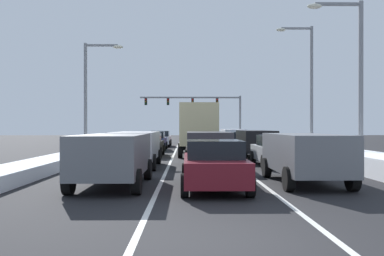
% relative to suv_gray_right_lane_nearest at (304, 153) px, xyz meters
% --- Properties ---
extents(ground_plane, '(130.61, 130.61, 0.00)m').
position_rel_suv_gray_right_lane_nearest_xyz_m(ground_plane, '(-3.17, 13.01, -1.02)').
color(ground_plane, black).
extents(lane_stripe_between_right_lane_and_center_lane, '(0.14, 55.26, 0.01)m').
position_rel_suv_gray_right_lane_nearest_xyz_m(lane_stripe_between_right_lane_and_center_lane, '(-1.47, 18.04, -1.01)').
color(lane_stripe_between_right_lane_and_center_lane, silver).
rests_on(lane_stripe_between_right_lane_and_center_lane, ground).
extents(lane_stripe_between_center_lane_and_left_lane, '(0.14, 55.26, 0.01)m').
position_rel_suv_gray_right_lane_nearest_xyz_m(lane_stripe_between_center_lane_and_left_lane, '(-4.87, 18.04, -1.01)').
color(lane_stripe_between_center_lane_and_left_lane, silver).
rests_on(lane_stripe_between_center_lane_and_left_lane, ground).
extents(snow_bank_right_shoulder, '(2.10, 55.26, 0.76)m').
position_rel_suv_gray_right_lane_nearest_xyz_m(snow_bank_right_shoulder, '(3.83, 18.04, -0.63)').
color(snow_bank_right_shoulder, white).
rests_on(snow_bank_right_shoulder, ground).
extents(snow_bank_left_shoulder, '(1.70, 55.26, 0.50)m').
position_rel_suv_gray_right_lane_nearest_xyz_m(snow_bank_left_shoulder, '(-10.17, 18.04, -0.77)').
color(snow_bank_left_shoulder, white).
rests_on(snow_bank_left_shoulder, ground).
extents(suv_gray_right_lane_nearest, '(2.16, 4.90, 1.67)m').
position_rel_suv_gray_right_lane_nearest_xyz_m(suv_gray_right_lane_nearest, '(0.00, 0.00, 0.00)').
color(suv_gray_right_lane_nearest, slate).
rests_on(suv_gray_right_lane_nearest, ground).
extents(sedan_silver_right_lane_second, '(2.00, 4.50, 1.51)m').
position_rel_suv_gray_right_lane_nearest_xyz_m(sedan_silver_right_lane_second, '(0.37, 6.03, -0.25)').
color(sedan_silver_right_lane_second, '#B7BABF').
rests_on(sedan_silver_right_lane_second, ground).
extents(suv_black_right_lane_third, '(2.16, 4.90, 1.67)m').
position_rel_suv_gray_right_lane_nearest_xyz_m(suv_black_right_lane_third, '(0.43, 12.41, 0.00)').
color(suv_black_right_lane_third, black).
rests_on(suv_black_right_lane_third, ground).
extents(sedan_navy_right_lane_fourth, '(2.00, 4.50, 1.51)m').
position_rel_suv_gray_right_lane_nearest_xyz_m(sedan_navy_right_lane_fourth, '(0.41, 18.37, -0.25)').
color(sedan_navy_right_lane_fourth, navy).
rests_on(sedan_navy_right_lane_fourth, ground).
extents(suv_white_right_lane_fifth, '(2.16, 4.90, 1.67)m').
position_rel_suv_gray_right_lane_nearest_xyz_m(suv_white_right_lane_fifth, '(0.36, 24.66, 0.00)').
color(suv_white_right_lane_fifth, silver).
rests_on(suv_white_right_lane_fifth, ground).
extents(sedan_maroon_center_lane_nearest, '(2.00, 4.50, 1.51)m').
position_rel_suv_gray_right_lane_nearest_xyz_m(sedan_maroon_center_lane_nearest, '(-3.15, -1.20, -0.25)').
color(sedan_maroon_center_lane_nearest, maroon).
rests_on(sedan_maroon_center_lane_nearest, ground).
extents(suv_charcoal_center_lane_second, '(2.16, 4.90, 1.67)m').
position_rel_suv_gray_right_lane_nearest_xyz_m(suv_charcoal_center_lane_second, '(-2.99, 5.71, 0.00)').
color(suv_charcoal_center_lane_second, '#38383D').
rests_on(suv_charcoal_center_lane_second, ground).
extents(box_truck_center_lane_third, '(2.53, 7.20, 3.36)m').
position_rel_suv_gray_right_lane_nearest_xyz_m(box_truck_center_lane_third, '(-3.25, 13.72, 0.88)').
color(box_truck_center_lane_third, '#1E5633').
rests_on(box_truck_center_lane_third, ground).
extents(suv_tan_center_lane_fourth, '(2.16, 4.90, 1.67)m').
position_rel_suv_gray_right_lane_nearest_xyz_m(suv_tan_center_lane_fourth, '(-3.23, 21.88, 0.00)').
color(suv_tan_center_lane_fourth, '#937F60').
rests_on(suv_tan_center_lane_fourth, ground).
extents(sedan_red_center_lane_fifth, '(2.00, 4.50, 1.51)m').
position_rel_suv_gray_right_lane_nearest_xyz_m(sedan_red_center_lane_fifth, '(-3.27, 28.36, -0.25)').
color(sedan_red_center_lane_fifth, maroon).
rests_on(sedan_red_center_lane_fifth, ground).
extents(suv_gray_left_lane_nearest, '(2.16, 4.90, 1.67)m').
position_rel_suv_gray_right_lane_nearest_xyz_m(suv_gray_left_lane_nearest, '(-6.35, -0.56, 0.00)').
color(suv_gray_left_lane_nearest, slate).
rests_on(suv_gray_left_lane_nearest, ground).
extents(suv_silver_left_lane_second, '(2.16, 4.90, 1.67)m').
position_rel_suv_gray_right_lane_nearest_xyz_m(suv_silver_left_lane_second, '(-6.41, 5.68, 0.00)').
color(suv_silver_left_lane_second, '#B7BABF').
rests_on(suv_silver_left_lane_second, ground).
extents(sedan_black_left_lane_third, '(2.00, 4.50, 1.51)m').
position_rel_suv_gray_right_lane_nearest_xyz_m(sedan_black_left_lane_third, '(-6.51, 12.83, -0.25)').
color(sedan_black_left_lane_third, black).
rests_on(sedan_black_left_lane_third, ground).
extents(sedan_navy_left_lane_fourth, '(2.00, 4.50, 1.51)m').
position_rel_suv_gray_right_lane_nearest_xyz_m(sedan_navy_left_lane_fourth, '(-6.63, 19.66, -0.25)').
color(sedan_navy_left_lane_fourth, navy).
rests_on(sedan_navy_left_lane_fourth, ground).
extents(sedan_white_left_lane_fifth, '(2.00, 4.50, 1.51)m').
position_rel_suv_gray_right_lane_nearest_xyz_m(sedan_white_left_lane_fifth, '(-6.51, 25.92, -0.25)').
color(sedan_white_left_lane_fifth, silver).
rests_on(sedan_white_left_lane_fifth, ground).
extents(traffic_light_gantry, '(14.00, 0.47, 6.20)m').
position_rel_suv_gray_right_lane_nearest_xyz_m(traffic_light_gantry, '(-1.85, 43.14, 3.87)').
color(traffic_light_gantry, slate).
rests_on(traffic_light_gantry, ground).
extents(street_lamp_right_near, '(2.66, 0.36, 7.85)m').
position_rel_suv_gray_right_lane_nearest_xyz_m(street_lamp_right_near, '(3.87, 5.48, 3.71)').
color(street_lamp_right_near, gray).
rests_on(street_lamp_right_near, ground).
extents(street_lamp_right_mid, '(2.66, 0.36, 9.10)m').
position_rel_suv_gray_right_lane_nearest_xyz_m(street_lamp_right_mid, '(4.63, 15.52, 4.36)').
color(street_lamp_right_mid, gray).
rests_on(street_lamp_right_mid, ground).
extents(street_lamp_left_mid, '(2.66, 0.36, 7.59)m').
position_rel_suv_gray_right_lane_nearest_xyz_m(street_lamp_left_mid, '(-10.47, 14.18, 3.57)').
color(street_lamp_left_mid, gray).
rests_on(street_lamp_left_mid, ground).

